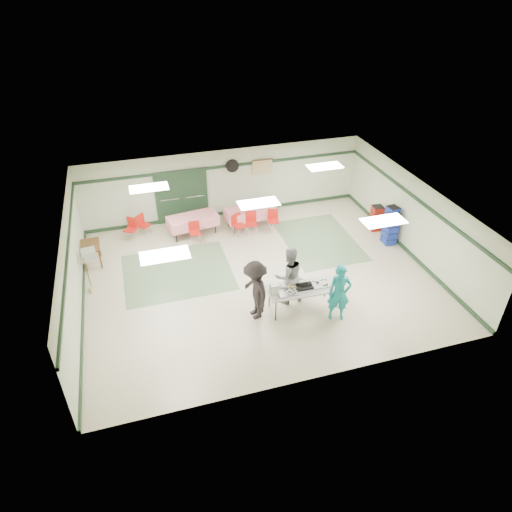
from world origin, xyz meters
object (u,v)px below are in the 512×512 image
object	(u,v)px
chair_c	(273,218)
broom	(88,273)
chair_loose_a	(142,223)
volunteer_teal	(339,293)
chair_a	(251,220)
office_printer	(89,255)
dining_table_b	(193,221)
crate_stack_blue_b	(390,225)
volunteer_dark	(255,290)
serving_table	(302,289)
volunteer_grey	(289,276)
crate_stack_red	(376,218)
printer_table	(91,247)
chair_loose_b	(131,227)
dining_table_a	(250,212)
crate_stack_blue_a	(391,228)
chair_d	(195,230)
chair_b	(238,223)

from	to	relation	value
chair_c	broom	distance (m)	6.91
chair_loose_a	volunteer_teal	bearing A→B (deg)	-94.68
chair_a	office_printer	distance (m)	5.86
dining_table_b	crate_stack_blue_b	size ratio (longest dim) A/B	1.35
volunteer_dark	serving_table	bearing A→B (deg)	80.18
dining_table_b	chair_loose_a	distance (m)	1.87
volunteer_grey	dining_table_b	bearing A→B (deg)	-70.86
chair_c	dining_table_b	bearing A→B (deg)	-178.39
crate_stack_red	printer_table	world-z (taller)	crate_stack_red
serving_table	chair_loose_a	distance (m)	6.98
volunteer_dark	chair_loose_b	xyz separation A→B (m)	(-3.11, 5.38, -0.40)
crate_stack_blue_b	chair_loose_b	bearing A→B (deg)	162.20
serving_table	volunteer_teal	xyz separation A→B (m)	(0.84, -0.68, 0.17)
chair_c	chair_loose_b	world-z (taller)	chair_loose_b
dining_table_a	crate_stack_blue_a	world-z (taller)	crate_stack_blue_a
crate_stack_blue_a	broom	bearing A→B (deg)	178.87
chair_a	crate_stack_blue_a	xyz separation A→B (m)	(4.60, -2.13, 0.10)
dining_table_a	serving_table	bearing A→B (deg)	-95.30
chair_loose_a	chair_d	bearing A→B (deg)	-72.99
volunteer_teal	chair_loose_a	size ratio (longest dim) A/B	2.11
volunteer_dark	chair_loose_a	size ratio (longest dim) A/B	2.21
dining_table_b	chair_a	xyz separation A→B (m)	(2.09, -0.57, -0.03)
crate_stack_blue_a	crate_stack_red	size ratio (longest dim) A/B	1.29
volunteer_grey	chair_loose_b	world-z (taller)	volunteer_grey
chair_d	printer_table	world-z (taller)	chair_d
chair_b	volunteer_grey	bearing A→B (deg)	-107.51
chair_d	office_printer	bearing A→B (deg)	-158.39
serving_table	crate_stack_blue_b	distance (m)	5.10
printer_table	broom	distance (m)	1.52
volunteer_dark	chair_a	distance (m)	4.72
chair_c	office_printer	xyz separation A→B (m)	(-6.56, -1.29, 0.40)
volunteer_grey	chair_b	size ratio (longest dim) A/B	2.12
chair_c	broom	world-z (taller)	broom
volunteer_dark	volunteer_grey	bearing A→B (deg)	101.88
volunteer_grey	printer_table	distance (m)	6.79
chair_loose_b	crate_stack_red	size ratio (longest dim) A/B	0.87
dining_table_a	chair_d	size ratio (longest dim) A/B	2.38
dining_table_a	chair_d	xyz separation A→B (m)	(-2.24, -0.57, -0.07)
crate_stack_blue_a	printer_table	bearing A→B (deg)	170.52
crate_stack_red	crate_stack_blue_a	bearing A→B (deg)	-90.00
dining_table_b	chair_a	distance (m)	2.16
serving_table	chair_loose_a	world-z (taller)	chair_loose_a
chair_loose_a	crate_stack_blue_a	bearing A→B (deg)	-63.11
chair_c	chair_loose_a	distance (m)	4.87
serving_table	volunteer_dark	distance (m)	1.42
chair_c	crate_stack_red	bearing A→B (deg)	-3.57
chair_b	printer_table	bearing A→B (deg)	160.49
serving_table	volunteer_grey	bearing A→B (deg)	121.49
printer_table	chair_d	bearing A→B (deg)	3.87
chair_b	chair_loose_b	xyz separation A→B (m)	(-3.78, 0.84, -0.01)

